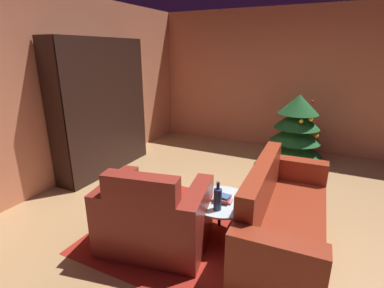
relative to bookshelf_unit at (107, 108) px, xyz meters
The scene contains 11 objects.
ground_plane 2.71m from the bookshelf_unit, 14.69° to the right, with size 7.38×7.38×0.00m, color tan.
wall_back 3.48m from the bookshelf_unit, 45.52° to the left, with size 5.43×0.06×2.72m, color #D67D56.
wall_left 0.76m from the bookshelf_unit, 112.20° to the right, with size 0.06×6.27×2.72m, color #D67D56.
area_rug 2.67m from the bookshelf_unit, 25.46° to the right, with size 2.33×1.87×0.01m, color maroon.
bookshelf_unit is the anchor object (origin of this frame).
armchair_red 2.45m from the bookshelf_unit, 38.16° to the right, with size 1.18×0.97×0.90m.
couch_red 3.22m from the bookshelf_unit, 16.69° to the right, with size 0.79×1.92×0.88m.
coffee_table 2.67m from the bookshelf_unit, 22.61° to the right, with size 0.69×0.69×0.43m.
book_stack_on_table 2.67m from the bookshelf_unit, 22.77° to the right, with size 0.22×0.19×0.07m.
bottle_on_table 2.74m from the bookshelf_unit, 26.09° to the right, with size 0.08×0.08×0.30m.
decorated_tree 3.25m from the bookshelf_unit, 30.28° to the left, with size 0.96×0.96×1.22m.
Camera 1 is at (0.89, -2.93, 1.93)m, focal length 27.11 mm.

